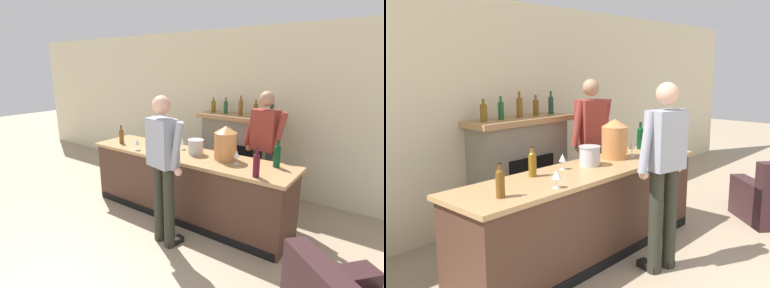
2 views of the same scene
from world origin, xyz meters
The scene contains 14 objects.
wall_back_panel centered at (0.00, 4.33, 1.38)m, with size 12.00×0.07×2.75m.
bar_counter centered at (-0.14, 2.80, 0.47)m, with size 3.10×0.75×0.93m.
fireplace_stone centered at (0.05, 4.07, 0.68)m, with size 1.43×0.52×1.66m.
person_customer centered at (0.09, 2.06, 1.01)m, with size 0.65×0.36×1.81m.
person_bartender centered at (0.73, 3.49, 1.00)m, with size 0.65×0.35×1.80m.
copper_dispenser centered at (0.44, 2.90, 1.16)m, with size 0.30×0.34×0.45m.
ice_bucket_steel centered at (-0.02, 2.87, 1.04)m, with size 0.23×0.23×0.21m.
wine_bottle_rose_blush centered at (1.04, 2.53, 1.08)m, with size 0.08×0.08×0.33m.
wine_bottle_port_short centered at (-1.33, 2.68, 1.06)m, with size 0.07×0.07×0.28m.
wine_bottle_cabernet_heavy centered at (1.10, 2.99, 1.08)m, with size 0.08×0.08×0.34m.
wine_bottle_chardonnay_pale centered at (-0.72, 2.98, 1.06)m, with size 0.08×0.08×0.29m.
wine_glass_by_dispenser centered at (0.65, 2.81, 1.06)m, with size 0.07×0.07×0.18m.
wine_glass_front_right centered at (-0.85, 2.55, 1.04)m, with size 0.09×0.09×0.15m.
wine_glass_back_row centered at (-0.33, 2.97, 1.04)m, with size 0.07×0.07×0.16m.
Camera 2 is at (-3.35, 0.07, 1.95)m, focal length 40.00 mm.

